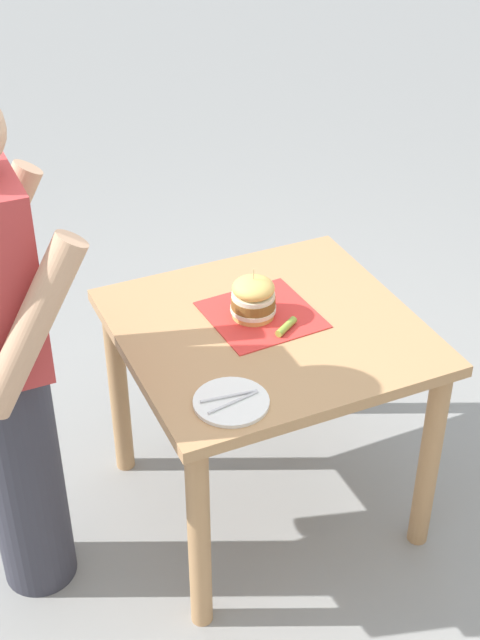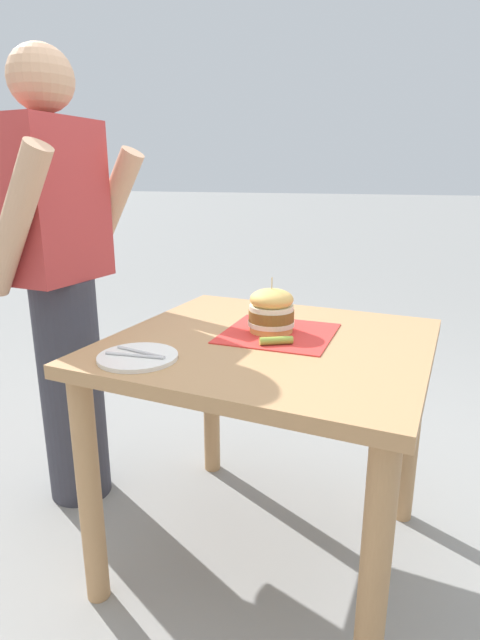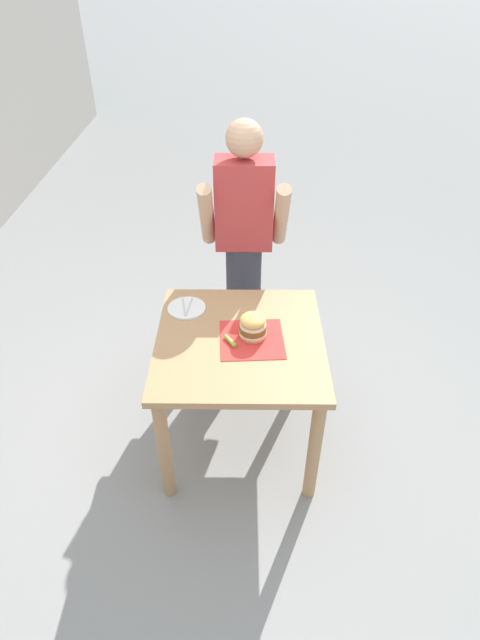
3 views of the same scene
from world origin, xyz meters
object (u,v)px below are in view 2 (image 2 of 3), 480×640
object	(u,v)px
diner_across_table	(62,283)
side_plate_with_forks	(138,357)
pickle_spear	(276,341)
sandwich	(271,310)
patio_table	(269,381)

from	to	relation	value
diner_across_table	side_plate_with_forks	bearing A→B (deg)	-120.35
pickle_spear	side_plate_with_forks	xyz separation A→B (m)	(-0.26, 0.31, -0.01)
sandwich	pickle_spear	bearing A→B (deg)	-152.94
pickle_spear	diner_across_table	size ratio (longest dim) A/B	0.06
diner_across_table	sandwich	bearing A→B (deg)	-86.39
sandwich	pickle_spear	xyz separation A→B (m)	(-0.12, -0.06, -0.06)
patio_table	pickle_spear	xyz separation A→B (m)	(-0.05, -0.04, 0.15)
sandwich	pickle_spear	world-z (taller)	sandwich
patio_table	pickle_spear	bearing A→B (deg)	-141.71
sandwich	diner_across_table	bearing A→B (deg)	93.61
pickle_spear	sandwich	bearing A→B (deg)	27.06
side_plate_with_forks	diner_across_table	world-z (taller)	diner_across_table
pickle_spear	patio_table	bearing A→B (deg)	38.29
sandwich	side_plate_with_forks	world-z (taller)	sandwich
side_plate_with_forks	diner_across_table	size ratio (longest dim) A/B	0.13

